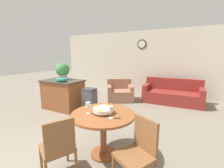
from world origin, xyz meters
name	(u,v)px	position (x,y,z in m)	size (l,w,h in m)	color
wall_back	(143,63)	(0.00, 5.29, 1.35)	(8.00, 0.09, 2.70)	beige
dining_table	(103,123)	(0.59, 0.91, 0.58)	(1.05, 1.05, 0.75)	brown
dining_chair_near_left	(58,146)	(0.29, 0.21, 0.49)	(0.57, 0.57, 0.89)	brown
dining_chair_near_right	(139,150)	(1.28, 0.61, 0.49)	(0.57, 0.57, 0.89)	brown
fruit_bowl	(103,110)	(0.59, 0.91, 0.82)	(0.33, 0.33, 0.12)	silver
wine_glass_left	(88,105)	(0.38, 0.78, 0.90)	(0.07, 0.07, 0.19)	silver
wine_glass_right	(111,109)	(0.79, 0.78, 0.90)	(0.07, 0.07, 0.19)	silver
kitchen_island	(63,94)	(-1.74, 2.33, 0.46)	(1.24, 0.82, 0.92)	brown
teal_bowl	(61,80)	(-1.59, 2.15, 0.97)	(0.32, 0.32, 0.08)	teal
potted_plant	(63,70)	(-1.84, 2.48, 1.21)	(0.43, 0.43, 0.53)	beige
trash_bin	(90,101)	(-0.73, 2.36, 0.37)	(0.35, 0.31, 0.75)	#47474C
couch	(172,95)	(1.32, 4.53, 0.29)	(2.00, 0.92, 0.85)	maroon
armchair	(120,93)	(-0.50, 3.98, 0.27)	(1.21, 1.16, 0.78)	#A87056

